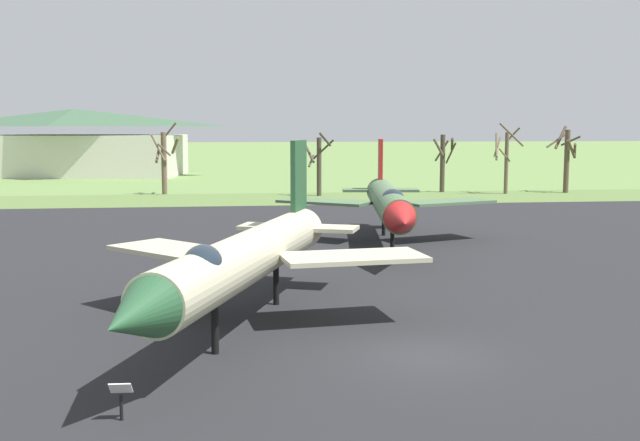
{
  "coord_description": "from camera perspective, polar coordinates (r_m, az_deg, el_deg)",
  "views": [
    {
      "loc": [
        -5.69,
        -21.12,
        6.7
      ],
      "look_at": [
        -1.31,
        14.11,
        2.31
      ],
      "focal_mm": 43.05,
      "sensor_mm": 36.0,
      "label": 1
    }
  ],
  "objects": [
    {
      "name": "ground_plane",
      "position": [
        22.88,
        7.76,
        -10.05
      ],
      "size": [
        600.0,
        600.0,
        0.0
      ],
      "primitive_type": "plane",
      "color": "#607F42"
    },
    {
      "name": "asphalt_apron",
      "position": [
        38.19,
        1.6,
        -3.02
      ],
      "size": [
        96.28,
        53.49,
        0.05
      ],
      "primitive_type": "cube",
      "color": "black",
      "rests_on": "ground"
    },
    {
      "name": "grass_verge_strip",
      "position": [
        70.46,
        -2.42,
        1.61
      ],
      "size": [
        156.28,
        12.0,
        0.06
      ],
      "primitive_type": "cube",
      "color": "#556F37",
      "rests_on": "ground"
    },
    {
      "name": "jet_fighter_front_right",
      "position": [
        25.03,
        -5.66,
        -2.74
      ],
      "size": [
        11.16,
        16.97,
        6.12
      ],
      "color": "#B7B293",
      "rests_on": "ground"
    },
    {
      "name": "info_placard_front_right",
      "position": [
        18.38,
        -14.58,
        -12.52
      ],
      "size": [
        0.52,
        0.34,
        0.97
      ],
      "color": "black",
      "rests_on": "ground"
    },
    {
      "name": "jet_fighter_rear_center",
      "position": [
        42.91,
        5.14,
        1.36
      ],
      "size": [
        12.87,
        18.05,
        5.86
      ],
      "color": "#4C6B47",
      "rests_on": "ground"
    },
    {
      "name": "bare_tree_left_of_center",
      "position": [
        76.62,
        -11.48,
        4.51
      ],
      "size": [
        2.83,
        2.79,
        7.08
      ],
      "color": "brown",
      "rests_on": "ground"
    },
    {
      "name": "bare_tree_center",
      "position": [
        73.07,
        -0.12,
        4.32
      ],
      "size": [
        2.96,
        2.94,
        6.12
      ],
      "color": "#42382D",
      "rests_on": "ground"
    },
    {
      "name": "bare_tree_right_of_center",
      "position": [
        78.33,
        9.15,
        4.48
      ],
      "size": [
        2.31,
        2.45,
        5.83
      ],
      "color": "#42382D",
      "rests_on": "ground"
    },
    {
      "name": "bare_tree_far_right",
      "position": [
        77.44,
        13.63,
        4.64
      ],
      "size": [
        2.66,
        2.72,
        7.01
      ],
      "color": "brown",
      "rests_on": "ground"
    },
    {
      "name": "bare_tree_backdrop_extra",
      "position": [
        80.43,
        17.85,
        4.58
      ],
      "size": [
        3.25,
        2.93,
        6.71
      ],
      "color": "brown",
      "rests_on": "ground"
    },
    {
      "name": "visitor_building",
      "position": [
        108.8,
        -17.73,
        5.48
      ],
      "size": [
        30.99,
        18.11,
        8.98
      ],
      "color": "beige",
      "rests_on": "ground"
    }
  ]
}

